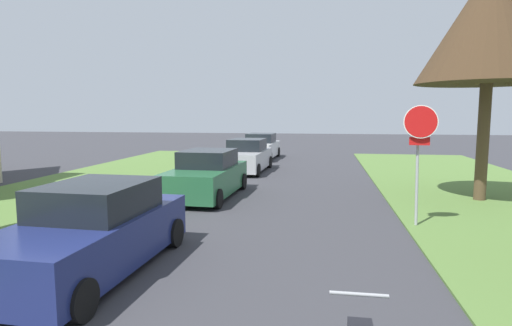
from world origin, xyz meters
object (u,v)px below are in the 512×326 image
Objects in this scene: stop_sign_far at (420,139)px; parked_sedan_green at (207,176)px; parked_sedan_navy at (93,232)px; street_tree_right_mid_b at (490,24)px; parked_sedan_silver at (246,157)px; parked_sedan_white at (261,147)px.

stop_sign_far is 0.67× the size of parked_sedan_green.
parked_sedan_navy and parked_sedan_green have the same top height.
street_tree_right_mid_b is 12.75m from parked_sedan_navy.
parked_sedan_navy is at bearing -91.16° from parked_sedan_silver.
parked_sedan_silver is at bearing 146.69° from street_tree_right_mid_b.
stop_sign_far reaches higher than parked_sedan_silver.
parked_sedan_white is at bearing 127.61° from street_tree_right_mid_b.
stop_sign_far is 0.40× the size of street_tree_right_mid_b.
parked_sedan_silver is (0.27, 13.37, 0.00)m from parked_sedan_navy.
stop_sign_far is 6.99m from parked_sedan_green.
parked_sedan_navy is 13.37m from parked_sedan_silver.
parked_sedan_navy and parked_sedan_white have the same top height.
street_tree_right_mid_b is at bearing 40.39° from parked_sedan_navy.
parked_sedan_white is at bearing 112.33° from stop_sign_far.
stop_sign_far is 5.61m from street_tree_right_mid_b.
parked_sedan_silver is (0.16, 6.44, 0.00)m from parked_sedan_green.
parked_sedan_navy is 6.93m from parked_sedan_green.
parked_sedan_silver is (-6.03, 9.33, -1.47)m from stop_sign_far.
parked_sedan_navy is at bearing -90.90° from parked_sedan_green.
stop_sign_far is at bearing -24.99° from parked_sedan_green.
parked_sedan_navy is 1.00× the size of parked_sedan_silver.
parked_sedan_navy is at bearing -147.36° from stop_sign_far.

